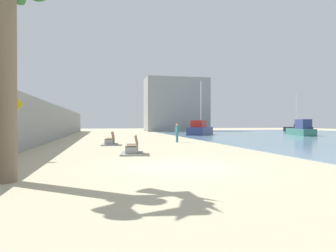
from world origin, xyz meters
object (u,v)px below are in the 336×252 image
at_px(boat_far_right, 301,130).
at_px(pedestrian_sign, 14,119).
at_px(person_walking, 177,132).
at_px(boat_distant, 298,128).
at_px(palm_tree, 4,8).
at_px(bench_far, 110,142).
at_px(bench_near, 133,150).
at_px(boat_mid_bay, 200,129).

relative_size(boat_far_right, pedestrian_sign, 2.49).
relative_size(person_walking, boat_distant, 0.23).
distance_m(palm_tree, person_walking, 17.98).
height_order(bench_far, boat_far_right, boat_far_right).
height_order(bench_near, bench_far, same).
xyz_separation_m(bench_far, boat_far_right, (24.11, 11.28, 0.53)).
xyz_separation_m(person_walking, boat_mid_bay, (6.58, 13.86, -0.13)).
bearing_deg(person_walking, boat_far_right, 26.97).
xyz_separation_m(boat_mid_bay, pedestrian_sign, (-16.42, -23.80, 1.01)).
xyz_separation_m(bench_near, bench_far, (-0.99, 6.86, 0.00)).
xyz_separation_m(bench_near, pedestrian_sign, (-5.32, -1.26, 1.55)).
distance_m(palm_tree, bench_far, 14.55).
bearing_deg(palm_tree, boat_far_right, 42.30).
bearing_deg(boat_mid_bay, person_walking, -115.40).
bearing_deg(person_walking, palm_tree, -119.40).
xyz_separation_m(boat_distant, pedestrian_sign, (-38.54, -34.00, 1.15)).
xyz_separation_m(bench_far, boat_mid_bay, (12.10, 15.68, 0.54)).
bearing_deg(bench_far, palm_tree, -102.98).
relative_size(boat_distant, pedestrian_sign, 2.40).
relative_size(bench_far, person_walking, 1.41).
relative_size(person_walking, boat_far_right, 0.22).
bearing_deg(bench_near, boat_mid_bay, 63.77).
relative_size(bench_far, pedestrian_sign, 0.77).
bearing_deg(pedestrian_sign, boat_distant, 41.42).
bearing_deg(person_walking, bench_far, -161.74).
height_order(bench_near, boat_distant, boat_distant).
bearing_deg(bench_far, boat_mid_bay, 52.35).
relative_size(boat_distant, boat_mid_bay, 0.95).
bearing_deg(palm_tree, bench_far, 77.02).
bearing_deg(boat_mid_bay, bench_near, -116.23).
height_order(bench_far, person_walking, person_walking).
height_order(palm_tree, person_walking, palm_tree).
relative_size(palm_tree, bench_near, 2.97).
height_order(boat_distant, boat_mid_bay, boat_mid_bay).
height_order(boat_distant, boat_far_right, boat_distant).
bearing_deg(person_walking, boat_mid_bay, 64.60).
bearing_deg(palm_tree, person_walking, 60.60).
bearing_deg(bench_near, boat_distant, 44.58).
relative_size(boat_mid_bay, boat_far_right, 1.01).
bearing_deg(boat_far_right, boat_mid_bay, 159.89).
bearing_deg(pedestrian_sign, bench_far, 61.97).
xyz_separation_m(bench_far, person_walking, (5.52, 1.82, 0.66)).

